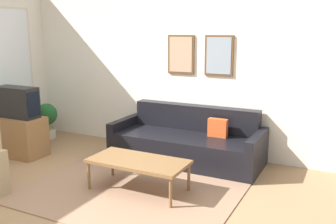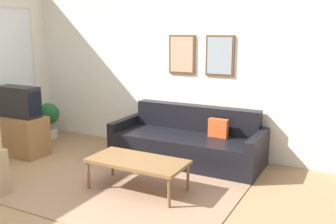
# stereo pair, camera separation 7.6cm
# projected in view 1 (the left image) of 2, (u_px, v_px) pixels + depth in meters

# --- Properties ---
(ground_plane) EXTENTS (16.00, 16.00, 0.00)m
(ground_plane) POSITION_uv_depth(u_px,v_px,m) (59.00, 208.00, 4.13)
(ground_plane) COLOR #997551
(area_rug) EXTENTS (2.56, 2.27, 0.01)m
(area_rug) POSITION_uv_depth(u_px,v_px,m) (137.00, 186.00, 4.69)
(area_rug) COLOR #937056
(area_rug) RESTS_ON ground_plane
(wall_back) EXTENTS (8.00, 0.09, 2.70)m
(wall_back) POSITION_uv_depth(u_px,v_px,m) (164.00, 66.00, 6.04)
(wall_back) COLOR white
(wall_back) RESTS_ON ground_plane
(couch) EXTENTS (2.23, 0.90, 0.79)m
(couch) POSITION_uv_depth(u_px,v_px,m) (188.00, 143.00, 5.58)
(couch) COLOR black
(couch) RESTS_ON ground_plane
(coffee_table) EXTENTS (1.19, 0.58, 0.39)m
(coffee_table) POSITION_uv_depth(u_px,v_px,m) (138.00, 162.00, 4.50)
(coffee_table) COLOR brown
(coffee_table) RESTS_ON ground_plane
(tv_stand) EXTENTS (0.81, 0.45, 0.61)m
(tv_stand) POSITION_uv_depth(u_px,v_px,m) (20.00, 136.00, 5.81)
(tv_stand) COLOR olive
(tv_stand) RESTS_ON ground_plane
(tv) EXTENTS (0.71, 0.28, 0.47)m
(tv) POSITION_uv_depth(u_px,v_px,m) (17.00, 102.00, 5.70)
(tv) COLOR black
(tv) RESTS_ON tv_stand
(potted_plant_tall) EXTENTS (0.66, 0.66, 1.03)m
(potted_plant_tall) POSITION_uv_depth(u_px,v_px,m) (11.00, 108.00, 6.13)
(potted_plant_tall) COLOR beige
(potted_plant_tall) RESTS_ON ground_plane
(potted_plant_by_window) EXTENTS (0.39, 0.39, 0.64)m
(potted_plant_by_window) POSITION_uv_depth(u_px,v_px,m) (46.00, 118.00, 6.73)
(potted_plant_by_window) COLOR beige
(potted_plant_by_window) RESTS_ON ground_plane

